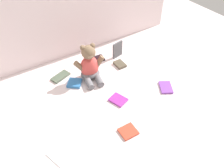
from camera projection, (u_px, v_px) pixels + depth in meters
The scene contains 12 objects.
ground_plane at pixel (106, 86), 1.58m from camera, with size 3.20×3.20×0.00m, color silver.
backdrop_drape at pixel (71, 16), 1.68m from camera, with size 1.83×0.03×0.63m, color silver.
teddy_bear at pixel (90, 66), 1.58m from camera, with size 0.23×0.21×0.27m.
book_case_0 at pixel (60, 77), 1.64m from camera, with size 0.07×0.14×0.02m, color #4C5947.
book_case_1 at pixel (166, 87), 1.56m from camera, with size 0.08×0.12×0.01m, color purple.
book_case_2 at pixel (118, 100), 1.47m from camera, with size 0.09×0.10×0.01m, color purple.
book_case_3 at pixel (59, 155), 1.18m from camera, with size 0.09×0.12×0.01m, color white.
book_case_4 at pixel (118, 50), 1.80m from camera, with size 0.10×0.01×0.13m, color #4D4D50.
book_case_5 at pixel (97, 59), 1.80m from camera, with size 0.07×0.12×0.02m, color black.
book_case_6 at pixel (120, 64), 1.75m from camera, with size 0.07×0.09×0.02m, color brown.
book_case_7 at pixel (128, 131), 1.29m from camera, with size 0.09×0.10×0.01m, color #C03E29.
book_case_8 at pixel (75, 83), 1.59m from camera, with size 0.09×0.09×0.02m, color #2A67A7.
Camera 1 is at (-0.59, -1.00, 1.07)m, focal length 36.41 mm.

